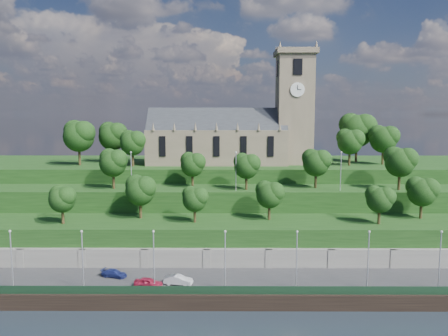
{
  "coord_description": "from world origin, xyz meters",
  "views": [
    {
      "loc": [
        -1.89,
        -56.52,
        26.46
      ],
      "look_at": [
        -2.29,
        30.0,
        15.86
      ],
      "focal_mm": 35.0,
      "sensor_mm": 36.0,
      "label": 1
    }
  ],
  "objects_px": {
    "church": "(237,132)",
    "car_middle": "(178,280)",
    "car_right": "(114,273)",
    "car_left": "(148,283)"
  },
  "relations": [
    {
      "from": "car_left",
      "to": "car_middle",
      "type": "height_order",
      "value": "car_left"
    },
    {
      "from": "car_left",
      "to": "car_right",
      "type": "bearing_deg",
      "value": 65.99
    },
    {
      "from": "church",
      "to": "car_middle",
      "type": "distance_m",
      "value": 47.28
    },
    {
      "from": "car_middle",
      "to": "car_left",
      "type": "bearing_deg",
      "value": 114.51
    },
    {
      "from": "church",
      "to": "car_left",
      "type": "distance_m",
      "value": 49.22
    },
    {
      "from": "car_left",
      "to": "car_middle",
      "type": "distance_m",
      "value": 4.29
    },
    {
      "from": "church",
      "to": "car_middle",
      "type": "bearing_deg",
      "value": -102.91
    },
    {
      "from": "car_middle",
      "to": "car_right",
      "type": "bearing_deg",
      "value": 83.86
    },
    {
      "from": "car_middle",
      "to": "car_right",
      "type": "relative_size",
      "value": 1.05
    },
    {
      "from": "church",
      "to": "car_middle",
      "type": "relative_size",
      "value": 9.29
    }
  ]
}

